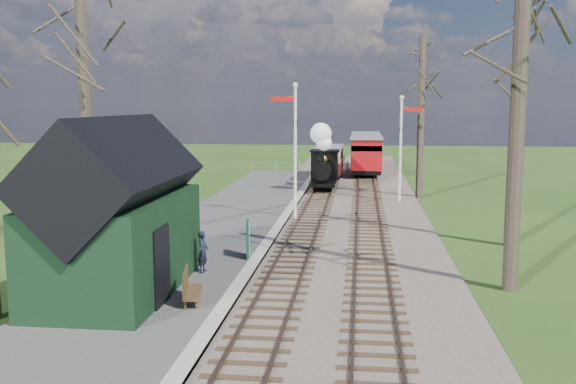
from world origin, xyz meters
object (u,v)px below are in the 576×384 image
Objects in this scene: station_shed at (118,217)px; semaphore_near at (294,141)px; red_carriage_a at (366,155)px; bench at (189,287)px; semaphore_far at (402,141)px; red_carriage_b at (366,149)px; locomotive at (323,161)px; coach at (329,161)px; sign_board at (248,239)px; person at (203,252)px.

station_shed is 1.01× the size of semaphore_near.
bench is (-4.78, -31.15, -1.03)m from red_carriage_a.
semaphore_far reaches higher than station_shed.
red_carriage_b is at bearing 90.00° from red_carriage_a.
locomotive is (4.29, 21.88, -0.40)m from station_shed.
coach is 23.74m from sign_board.
bench is at bearing -168.91° from person.
semaphore_near is (3.53, 12.00, 1.35)m from station_shed.
semaphore_near reaches higher than locomotive.
coach is 28.72m from bench.
bench is at bearing -18.13° from station_shed.
red_carriage_b is (3.37, 23.95, -2.01)m from semaphore_near.
red_carriage_b is 31.98m from sign_board.
coach reaches higher than bench.
coach is 1.15× the size of red_carriage_a.
sign_board is (-5.86, -13.76, -2.53)m from semaphore_far.
semaphore_far is 15.17m from sign_board.
locomotive is at bearing -2.84° from person.
station_shed is at bearing -100.86° from red_carriage_b.
person is at bearing -98.62° from red_carriage_b.
semaphore_far is 17.40m from person.
locomotive reaches higher than red_carriage_a.
semaphore_far is 11.03m from coach.
station_shed is at bearing -115.72° from semaphore_far.
station_shed reaches higher than bench.
semaphore_far is 3.80× the size of bench.
semaphore_far is at bearing 70.70° from bench.
bench is (-4.78, -36.65, -1.03)m from red_carriage_b.
locomotive is (0.76, 9.88, -1.75)m from semaphore_near.
sign_board is (-4.09, -26.21, -0.80)m from red_carriage_a.
locomotive is at bearing -100.51° from red_carriage_b.
red_carriage_b is (2.61, 14.07, -0.25)m from locomotive.
station_shed reaches higher than person.
red_carriage_b is 34.13m from person.
semaphore_far reaches higher than red_carriage_a.
semaphore_near is at bearing -130.60° from semaphore_far.
sign_board is 2.27m from person.
red_carriage_a reaches higher than person.
locomotive is 17.73m from sign_board.
red_carriage_a reaches higher than sign_board.
semaphore_near is 10.06m from locomotive.
red_carriage_a is at bearing 81.13° from sign_board.
locomotive is 0.72× the size of red_carriage_b.
station_shed is 2.79m from bench.
sign_board is (2.81, 4.24, -1.45)m from station_shed.
semaphore_near reaches higher than red_carriage_a.
semaphore_near reaches higher than sign_board.
bench is (-1.41, -12.70, -3.03)m from semaphore_near.
bench is 1.19× the size of person.
semaphore_near reaches higher than bench.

